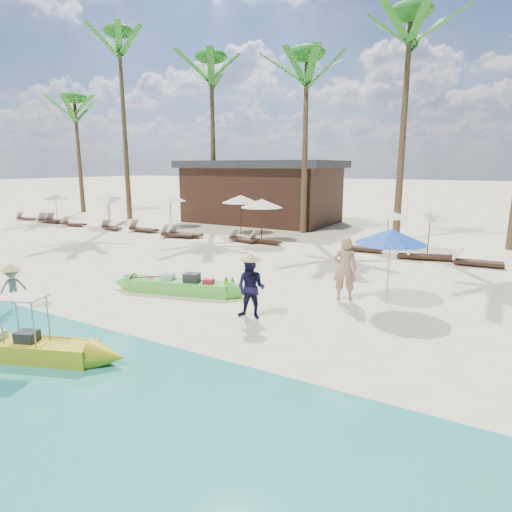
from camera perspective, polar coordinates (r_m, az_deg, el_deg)
The scene contains 36 objects.
ground at distance 12.23m, azimuth -6.30°, elevation -7.06°, with size 240.00×240.00×0.00m, color #F9E2B8.
wet_sand_strip at distance 9.03m, azimuth -26.00°, elevation -15.44°, with size 240.00×4.50×0.01m, color tan.
green_canoe at distance 13.80m, azimuth -10.11°, elevation -3.97°, with size 5.20×1.72×0.67m.
yellow_canoe at distance 10.41m, azimuth -28.98°, elevation -10.73°, with size 5.03×2.14×1.36m.
tourist at distance 12.99m, azimuth 11.77°, elevation -1.70°, with size 0.70×0.46×1.92m, color tan.
vendor_green at distance 11.26m, azimuth -0.67°, elevation -4.32°, with size 0.79×0.62×1.63m, color #141234.
vendor_yellow at distance 13.76m, azimuth -29.67°, elevation -3.46°, with size 0.65×0.37×1.01m, color gray.
blue_umbrella at distance 12.73m, azimuth 17.53°, elevation 2.53°, with size 2.06×2.06×2.22m.
resort_parasol_0 at distance 35.34m, azimuth -25.18°, elevation 7.16°, with size 1.83×1.83×1.88m.
lounger_0_left at distance 35.93m, azimuth -28.32°, elevation 4.51°, with size 1.71×0.85×0.56m.
lounger_0_right at distance 33.50m, azimuth -25.90°, elevation 4.34°, with size 1.94×0.74×0.64m.
resort_parasol_1 at distance 30.90m, azimuth -19.27°, elevation 7.52°, with size 2.07×2.07×2.14m.
lounger_1_left at distance 33.30m, azimuth -25.14°, elevation 4.36°, with size 1.86×0.62×0.63m.
lounger_1_right at distance 31.04m, azimuth -23.25°, elevation 4.03°, with size 1.82×0.82×0.60m.
resort_parasol_2 at distance 29.88m, azimuth -19.02°, elevation 7.17°, with size 1.94×1.94×2.00m.
lounger_2_left at distance 28.40m, azimuth -18.83°, elevation 3.69°, with size 1.75×0.86×0.57m.
resort_parasol_3 at distance 28.18m, azimuth -11.39°, elevation 7.60°, with size 2.08×2.08×2.14m.
lounger_3_left at distance 27.01m, azimuth -14.97°, elevation 3.59°, with size 1.96×0.65×0.66m.
lounger_3_right at distance 24.44m, azimuth -10.62°, elevation 2.96°, with size 2.07×1.03×0.68m.
resort_parasol_4 at distance 25.02m, azimuth -2.07°, elevation 7.60°, with size 2.22×2.22×2.29m.
lounger_4_left at distance 24.56m, azimuth -9.49°, elevation 3.03°, with size 2.00×0.78×0.66m.
lounger_4_right at distance 22.66m, azimuth -1.84°, elevation 2.39°, with size 1.83×0.88×0.60m.
resort_parasol_5 at distance 22.32m, azimuth 0.75°, elevation 7.04°, with size 2.21×2.21×2.28m.
lounger_5_left at distance 22.16m, azimuth 1.06°, elevation 2.17°, with size 1.78×0.68×0.59m.
resort_parasol_6 at distance 21.20m, azimuth 17.29°, elevation 5.39°, with size 1.87×1.87×1.93m.
lounger_6_left at distance 20.72m, azimuth 13.63°, elevation 1.20°, with size 1.96×0.68×0.66m.
lounger_6_right at distance 19.72m, azimuth 20.38°, elevation 0.20°, with size 1.87×1.00×0.61m.
resort_parasol_7 at distance 21.04m, azimuth 22.24°, elevation 4.97°, with size 1.86×1.86×1.92m.
lounger_7_left at distance 19.72m, azimuth 21.91°, elevation 0.12°, with size 2.01×1.08×0.65m.
lounger_7_right at distance 19.32m, azimuth 27.17°, elevation -0.58°, with size 1.92×0.72×0.64m.
palm_0 at distance 40.29m, azimuth -22.94°, elevation 16.98°, with size 2.08×2.08×9.90m.
palm_1 at distance 34.51m, azimuth -17.61°, elevation 22.90°, with size 2.08×2.08×13.60m.
palm_2 at distance 30.35m, azimuth -5.93°, elevation 21.81°, with size 2.08×2.08×11.33m.
palm_3 at distance 26.11m, azimuth 6.74°, elevation 22.06°, with size 2.08×2.08×10.52m.
palm_4 at distance 24.42m, azimuth 19.67°, elevation 24.30°, with size 2.08×2.08×11.70m.
pavilion_west at distance 30.71m, azimuth 0.78°, elevation 8.66°, with size 10.80×6.60×4.30m.
Camera 1 is at (6.86, -9.31, 3.98)m, focal length 30.00 mm.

